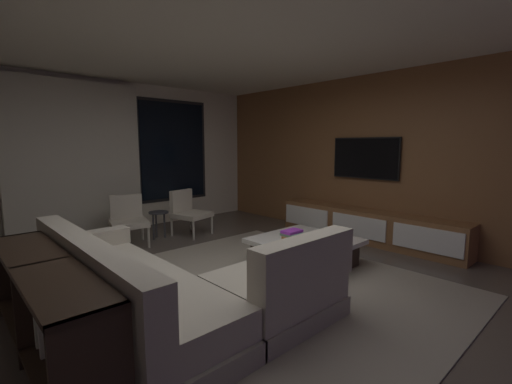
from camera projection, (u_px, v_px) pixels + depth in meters
floor at (239, 292)px, 3.69m from camera, size 9.20×9.20×0.00m
back_wall_with_window at (104, 158)px, 6.09m from camera, size 6.60×0.30×2.70m
media_wall at (383, 158)px, 5.57m from camera, size 0.12×7.80×2.70m
ceiling at (237, 26)px, 3.32m from camera, size 8.20×8.20×0.00m
area_rug at (269, 285)px, 3.85m from camera, size 3.20×3.80×0.01m
sectional_couch at (169, 291)px, 3.02m from camera, size 1.98×2.50×0.82m
coffee_table at (305, 252)px, 4.48m from camera, size 1.16×1.16×0.36m
book_stack_on_coffee_table at (292, 235)px, 4.38m from camera, size 0.30×0.21×0.13m
accent_chair_near_window at (188, 210)px, 6.03m from camera, size 0.67×0.68×0.78m
accent_chair_by_curtain at (128, 217)px, 5.41m from camera, size 0.66×0.68×0.78m
side_stool at (158, 217)px, 5.76m from camera, size 0.32×0.32×0.46m
media_console at (368, 227)px, 5.56m from camera, size 0.46×3.10×0.52m
mounted_tv at (365, 158)px, 5.68m from camera, size 0.05×1.17×0.68m
console_table_behind_couch at (46, 305)px, 2.48m from camera, size 0.40×2.10×0.74m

